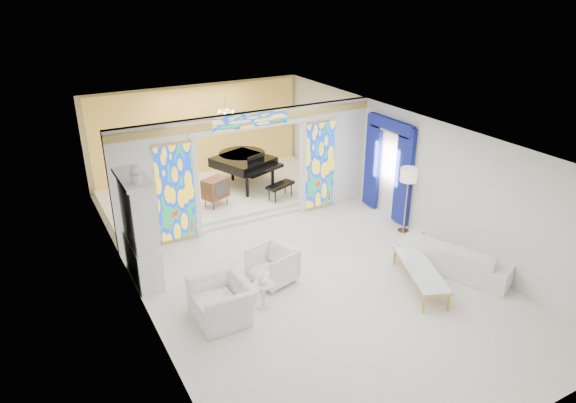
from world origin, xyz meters
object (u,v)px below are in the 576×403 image
china_cabinet (140,230)px  armchair_right (272,265)px  sofa (456,255)px  grand_piano (244,161)px  armchair_left (222,301)px  coffee_table (421,269)px  tv_console (215,188)px

china_cabinet → armchair_right: size_ratio=3.10×
sofa → grand_piano: size_ratio=0.81×
armchair_left → grand_piano: (3.08, 5.78, 0.53)m
china_cabinet → sofa: china_cabinet is taller
china_cabinet → armchair_right: bearing=-31.4°
sofa → coffee_table: 1.15m
china_cabinet → grand_piano: bearing=42.2°
china_cabinet → tv_console: bearing=43.8°
sofa → coffee_table: bearing=73.1°
china_cabinet → coffee_table: size_ratio=1.31×
armchair_left → coffee_table: bearing=75.3°
tv_console → china_cabinet: bearing=-160.1°
china_cabinet → coffee_table: china_cabinet is taller
sofa → tv_console: bearing=9.5°
china_cabinet → tv_console: 3.70m
armchair_right → grand_piano: grand_piano is taller
grand_piano → tv_console: 1.79m
tv_console → armchair_left: bearing=-134.0°
china_cabinet → armchair_right: (2.37, -1.44, -0.77)m
armchair_right → armchair_left: bearing=-80.1°
armchair_right → grand_piano: 5.39m
armchair_right → coffee_table: armchair_right is taller
armchair_left → china_cabinet: bearing=-157.2°
armchair_left → sofa: size_ratio=0.48×
coffee_table → grand_piano: (-1.00, 6.74, 0.51)m
grand_piano → china_cabinet: bearing=-158.3°
china_cabinet → tv_console: size_ratio=3.37×
armchair_left → sofa: 5.29m
sofa → tv_console: size_ratio=3.07×
armchair_right → coffee_table: 3.12m
armchair_left → coffee_table: (4.07, -0.97, 0.02)m
armchair_right → sofa: armchair_right is taller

